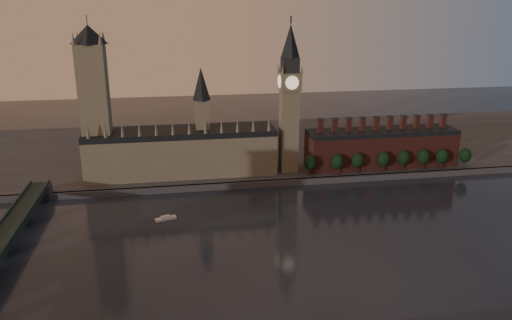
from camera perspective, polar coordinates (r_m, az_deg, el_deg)
The scene contains 15 objects.
ground at distance 260.94m, azimuth 7.05°, elevation -9.72°, with size 900.00×900.00×0.00m, color black.
north_bank at distance 422.24m, azimuth 0.24°, elevation 1.42°, with size 900.00×182.00×4.00m.
palace_of_westminster at distance 350.39m, azimuth -8.40°, elevation 1.19°, with size 130.00×30.30×74.00m.
victoria_tower at distance 345.66m, azimuth -17.98°, elevation 6.69°, with size 24.00×24.00×108.00m.
big_ben at distance 346.73m, azimuth 3.84°, elevation 7.15°, with size 15.00×15.00×107.00m.
chimney_block at distance 377.65m, azimuth 14.11°, elevation 1.44°, with size 110.00×25.00×37.00m.
embankment_tree_0 at distance 346.34m, azimuth 6.20°, elevation -0.32°, with size 8.60×8.60×14.88m.
embankment_tree_1 at distance 351.21m, azimuth 9.30°, elevation -0.20°, with size 8.60×8.60×14.88m.
embankment_tree_2 at distance 356.82m, azimuth 11.55°, elevation -0.05°, with size 8.60×8.60×14.88m.
embankment_tree_3 at distance 363.68m, azimuth 14.38°, elevation 0.09°, with size 8.60×8.60×14.88m.
embankment_tree_4 at distance 370.79m, azimuth 16.53°, elevation 0.24°, with size 8.60×8.60×14.88m.
embankment_tree_5 at distance 376.93m, azimuth 18.60°, elevation 0.32°, with size 8.60×8.60×14.88m.
embankment_tree_6 at distance 383.49m, azimuth 20.49°, elevation 0.41°, with size 8.60×8.60×14.88m.
embankment_tree_7 at distance 391.89m, azimuth 22.78°, elevation 0.49°, with size 8.60×8.60×14.88m.
river_boat at distance 292.58m, azimuth -10.29°, elevation -6.56°, with size 12.44×7.10×2.39m.
Camera 1 is at (-69.66, -221.76, 118.57)m, focal length 35.00 mm.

